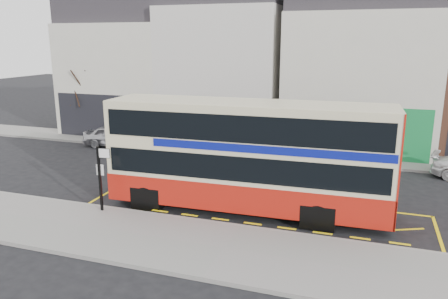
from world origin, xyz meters
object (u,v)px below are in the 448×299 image
(car_silver, at_px, (115,136))
(car_grey, at_px, (247,147))
(street_tree_right, at_px, (409,95))
(double_decker_bus, at_px, (248,155))
(street_tree_left, at_px, (83,78))
(bus_stop_post, at_px, (101,172))

(car_silver, relative_size, car_grey, 1.01)
(car_silver, xyz_separation_m, street_tree_right, (17.97, 2.56, 3.13))
(double_decker_bus, bearing_deg, car_silver, 142.81)
(car_grey, bearing_deg, street_tree_left, 97.36)
(car_silver, distance_m, street_tree_left, 5.68)
(bus_stop_post, bearing_deg, street_tree_right, 40.54)
(car_silver, bearing_deg, car_grey, -98.16)
(bus_stop_post, distance_m, street_tree_right, 17.69)
(double_decker_bus, xyz_separation_m, street_tree_left, (-15.21, 10.29, 1.86))
(car_silver, height_order, car_grey, car_silver)
(double_decker_bus, xyz_separation_m, bus_stop_post, (-5.47, -2.21, -0.60))
(double_decker_bus, height_order, street_tree_left, street_tree_left)
(street_tree_left, distance_m, street_tree_right, 21.79)
(car_silver, bearing_deg, bus_stop_post, -158.03)
(bus_stop_post, xyz_separation_m, street_tree_right, (12.05, 12.79, 2.04))
(car_grey, bearing_deg, bus_stop_post, -179.80)
(car_silver, xyz_separation_m, street_tree_left, (-3.80, 2.26, 3.56))
(double_decker_bus, distance_m, street_tree_left, 18.45)
(double_decker_bus, bearing_deg, bus_stop_post, -160.05)
(street_tree_left, relative_size, street_tree_right, 1.11)
(street_tree_left, bearing_deg, double_decker_bus, -34.07)
(street_tree_left, bearing_deg, bus_stop_post, -52.09)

